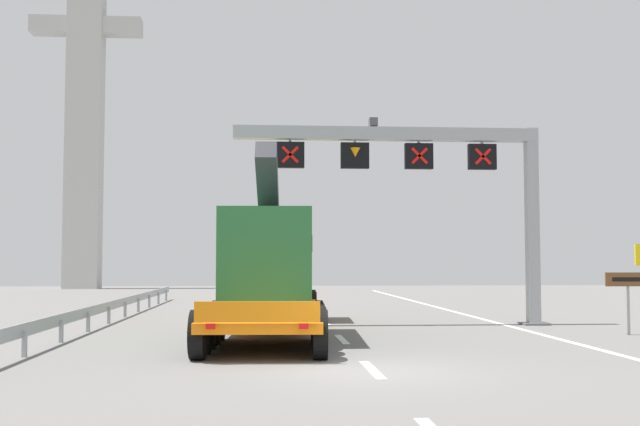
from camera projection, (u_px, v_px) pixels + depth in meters
The scene contains 8 objects.
ground at pixel (366, 371), 15.44m from camera, with size 112.00×112.00×0.00m, color slate.
lane_markings at pixel (310, 307), 37.20m from camera, with size 0.20×58.30×0.01m.
edge_line_right at pixel (496, 323), 27.82m from camera, with size 0.20×63.00×0.01m, color silver.
overhead_lane_gantry at pixel (428, 166), 27.03m from camera, with size 10.78×0.90×7.09m.
heavy_haul_truck_orange at pixel (272, 267), 24.77m from camera, with size 3.62×14.16×5.30m.
tourist_info_sign_brown at pixel (628, 288), 23.27m from camera, with size 1.40×0.15×1.84m.
guardrail_left at pixel (116, 305), 29.01m from camera, with size 0.13×32.25×0.76m.
bridge_pylon_distant at pixel (86, 72), 64.62m from camera, with size 9.00×2.00×34.83m.
Camera 1 is at (-2.00, -15.50, 2.15)m, focal length 44.10 mm.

